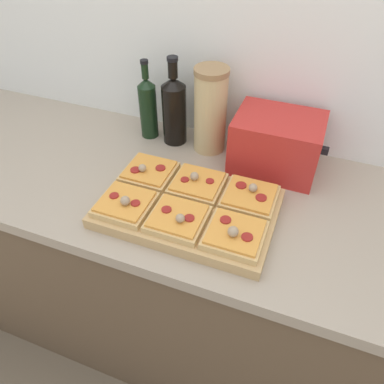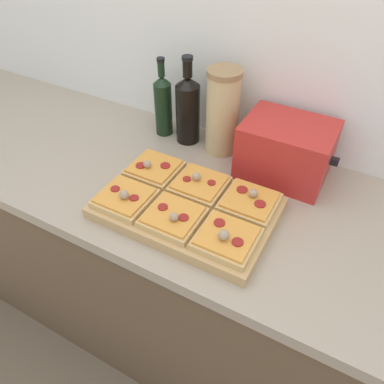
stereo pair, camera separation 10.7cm
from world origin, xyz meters
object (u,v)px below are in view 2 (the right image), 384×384
cutting_board (187,208)px  grain_jar_tall (223,112)px  wine_bottle (188,108)px  olive_oil_bottle (163,104)px  toaster_oven (286,150)px

cutting_board → grain_jar_tall: (-0.05, 0.33, 0.13)m
cutting_board → wine_bottle: 0.39m
cutting_board → wine_bottle: bearing=118.6°
olive_oil_bottle → wine_bottle: bearing=0.0°
toaster_oven → grain_jar_tall: bearing=173.0°
olive_oil_bottle → toaster_oven: (0.46, -0.03, -0.02)m
wine_bottle → olive_oil_bottle: bearing=-180.0°
olive_oil_bottle → toaster_oven: size_ratio=0.97×
olive_oil_bottle → wine_bottle: 0.10m
wine_bottle → toaster_oven: 0.37m
toaster_oven → cutting_board: bearing=-120.9°
cutting_board → toaster_oven: 0.36m
cutting_board → olive_oil_bottle: bearing=130.3°
olive_oil_bottle → wine_bottle: size_ratio=0.92×
olive_oil_bottle → grain_jar_tall: grain_jar_tall is taller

